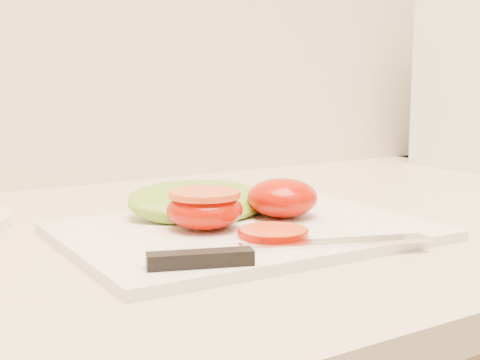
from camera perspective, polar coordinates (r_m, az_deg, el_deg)
cutting_board at (r=0.66m, az=0.47°, el=-4.41°), size 0.36×0.26×0.01m
tomato_half_dome at (r=0.70m, az=3.63°, el=-1.51°), size 0.07×0.07×0.04m
tomato_half_cut at (r=0.65m, az=-3.04°, el=-2.40°), size 0.07×0.07×0.04m
tomato_slice_0 at (r=0.62m, az=2.84°, el=-4.50°), size 0.06×0.06×0.01m
lettuce_leaf_0 at (r=0.71m, az=-3.56°, el=-1.85°), size 0.17×0.12×0.03m
lettuce_leaf_1 at (r=0.74m, az=-0.73°, el=-1.56°), size 0.15×0.14×0.03m
knife at (r=0.55m, az=1.50°, el=-6.15°), size 0.26×0.08×0.01m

